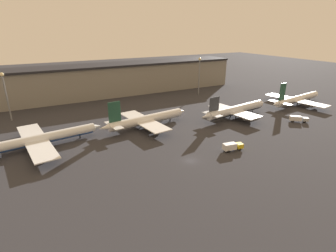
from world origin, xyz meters
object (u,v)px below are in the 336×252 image
at_px(service_vehicle_2, 232,146).
at_px(airplane_4, 297,99).
at_px(airplane_3, 236,110).
at_px(airplane_1, 40,139).
at_px(airplane_2, 146,120).
at_px(service_vehicle_3, 298,119).

bearing_deg(service_vehicle_2, airplane_4, 29.84).
bearing_deg(airplane_4, service_vehicle_2, -165.46).
height_order(airplane_3, airplane_4, airplane_4).
bearing_deg(airplane_1, airplane_2, -5.79).
xyz_separation_m(airplane_1, service_vehicle_2, (58.92, -35.18, -1.48)).
xyz_separation_m(airplane_2, airplane_4, (89.14, -7.58, -0.22)).
bearing_deg(airplane_2, service_vehicle_2, -71.84).
height_order(airplane_1, service_vehicle_2, airplane_1).
xyz_separation_m(airplane_2, airplane_3, (43.27, -8.38, 0.27)).
bearing_deg(airplane_3, airplane_1, 167.97).
bearing_deg(airplane_3, airplane_4, -6.00).
height_order(airplane_2, airplane_3, airplane_2).
bearing_deg(service_vehicle_2, airplane_1, 157.46).
distance_m(airplane_3, service_vehicle_2, 38.25).
bearing_deg(service_vehicle_2, airplane_2, 123.47).
distance_m(airplane_1, service_vehicle_3, 109.06).
relative_size(airplane_1, airplane_3, 1.03).
xyz_separation_m(airplane_4, service_vehicle_3, (-25.33, -19.80, -1.48)).
bearing_deg(service_vehicle_3, airplane_4, 76.88).
distance_m(airplane_2, service_vehicle_3, 69.46).
height_order(airplane_4, service_vehicle_2, airplane_4).
relative_size(airplane_3, service_vehicle_3, 5.78).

